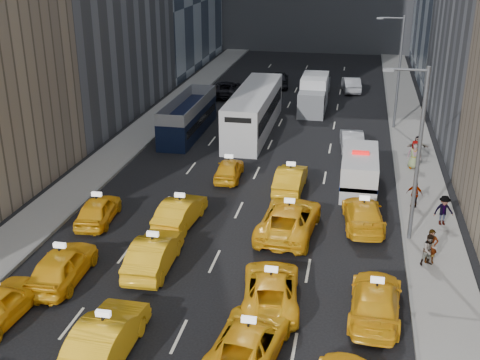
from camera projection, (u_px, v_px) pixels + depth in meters
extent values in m
cube|color=gray|center=(133.00, 139.00, 46.25)|extent=(3.00, 90.00, 0.15)
cube|color=gray|center=(415.00, 157.00, 42.48)|extent=(3.00, 90.00, 0.15)
cube|color=slate|center=(151.00, 140.00, 45.99)|extent=(0.15, 90.00, 0.18)
cube|color=slate|center=(394.00, 156.00, 42.74)|extent=(0.15, 90.00, 0.18)
cylinder|color=#595B60|center=(418.00, 158.00, 29.21)|extent=(0.20, 0.20, 9.00)
cylinder|color=#595B60|center=(408.00, 70.00, 27.77)|extent=(1.80, 0.12, 0.12)
cube|color=slate|center=(388.00, 70.00, 27.95)|extent=(0.50, 0.22, 0.12)
cylinder|color=#595B60|center=(399.00, 74.00, 47.42)|extent=(0.20, 0.20, 9.00)
cylinder|color=#595B60|center=(392.00, 18.00, 45.98)|extent=(1.80, 0.12, 0.12)
cube|color=slate|center=(380.00, 18.00, 46.16)|extent=(0.50, 0.22, 0.12)
imported|color=yellow|center=(106.00, 338.00, 22.05)|extent=(1.79, 5.03, 1.65)
imported|color=yellow|center=(249.00, 341.00, 22.06)|extent=(2.97, 5.35, 1.42)
imported|color=yellow|center=(62.00, 265.00, 26.97)|extent=(2.07, 4.76, 1.60)
imported|color=yellow|center=(154.00, 253.00, 28.02)|extent=(1.82, 4.86, 1.58)
imported|color=yellow|center=(271.00, 288.00, 25.38)|extent=(2.93, 5.31, 1.41)
imported|color=yellow|center=(376.00, 300.00, 24.50)|extent=(2.28, 5.12, 1.46)
imported|color=yellow|center=(98.00, 210.00, 32.70)|extent=(2.12, 4.35, 1.43)
imported|color=yellow|center=(180.00, 212.00, 32.39)|extent=(1.97, 4.70, 1.51)
imported|color=yellow|center=(289.00, 219.00, 31.39)|extent=(3.20, 6.13, 1.65)
imported|color=yellow|center=(363.00, 214.00, 32.20)|extent=(2.51, 5.12, 1.43)
imported|color=yellow|center=(229.00, 169.00, 38.61)|extent=(1.75, 3.97, 1.33)
imported|color=yellow|center=(290.00, 179.00, 36.80)|extent=(1.74, 4.67, 1.52)
cube|color=silver|center=(359.00, 171.00, 37.00)|extent=(2.64, 5.80, 2.25)
cylinder|color=black|center=(342.00, 192.00, 35.67)|extent=(0.28, 0.90, 0.90)
cylinder|color=black|center=(374.00, 194.00, 35.34)|extent=(0.28, 0.90, 0.90)
cylinder|color=black|center=(344.00, 170.00, 39.16)|extent=(0.28, 0.90, 0.90)
cylinder|color=black|center=(373.00, 171.00, 38.83)|extent=(0.28, 0.90, 0.90)
cube|color=navy|center=(359.00, 174.00, 37.05)|extent=(2.68, 5.80, 0.26)
cube|color=red|center=(361.00, 153.00, 36.55)|extent=(1.05, 0.45, 0.16)
cube|color=black|center=(188.00, 116.00, 47.36)|extent=(2.96, 9.88, 2.83)
cylinder|color=black|center=(161.00, 142.00, 44.24)|extent=(0.28, 1.10, 1.10)
cylinder|color=black|center=(187.00, 143.00, 43.90)|extent=(0.28, 1.10, 1.10)
cylinder|color=black|center=(190.00, 113.00, 51.47)|extent=(0.28, 1.10, 1.10)
cylinder|color=black|center=(212.00, 114.00, 51.12)|extent=(0.28, 1.10, 1.10)
cube|color=silver|center=(254.00, 111.00, 47.85)|extent=(3.63, 13.22, 3.37)
cylinder|color=black|center=(224.00, 146.00, 43.37)|extent=(0.28, 1.10, 1.10)
cylinder|color=black|center=(257.00, 148.00, 42.93)|extent=(0.28, 1.10, 1.10)
cylinder|color=black|center=(251.00, 106.00, 53.62)|extent=(0.28, 1.10, 1.10)
cylinder|color=black|center=(278.00, 107.00, 53.18)|extent=(0.28, 1.10, 1.10)
cube|color=silver|center=(314.00, 94.00, 53.79)|extent=(3.04, 6.82, 3.02)
cylinder|color=black|center=(299.00, 111.00, 52.14)|extent=(0.28, 1.10, 1.10)
cylinder|color=black|center=(322.00, 112.00, 51.79)|extent=(0.28, 1.10, 1.10)
cylinder|color=black|center=(305.00, 98.00, 56.51)|extent=(0.28, 1.10, 1.10)
cylinder|color=black|center=(326.00, 99.00, 56.15)|extent=(0.28, 1.10, 1.10)
imported|color=#B9BBC1|center=(352.00, 139.00, 44.16)|extent=(1.92, 4.54, 1.46)
imported|color=black|center=(227.00, 89.00, 59.08)|extent=(2.93, 5.45, 1.45)
imported|color=gray|center=(319.00, 81.00, 61.99)|extent=(2.58, 5.78, 1.65)
imported|color=black|center=(279.00, 79.00, 62.80)|extent=(2.40, 4.88, 1.60)
imported|color=#A6A8AD|center=(351.00, 84.00, 60.77)|extent=(2.18, 4.73, 1.50)
imported|color=gray|center=(431.00, 246.00, 28.21)|extent=(0.67, 0.49, 1.70)
imported|color=gray|center=(430.00, 250.00, 28.01)|extent=(0.87, 0.68, 1.57)
imported|color=gray|center=(444.00, 210.00, 32.01)|extent=(1.16, 0.71, 1.67)
imported|color=gray|center=(414.00, 194.00, 34.22)|extent=(0.97, 0.58, 1.54)
imported|color=gray|center=(414.00, 154.00, 39.94)|extent=(0.97, 0.58, 1.91)
imported|color=gray|center=(417.00, 147.00, 41.94)|extent=(1.49, 0.57, 1.57)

